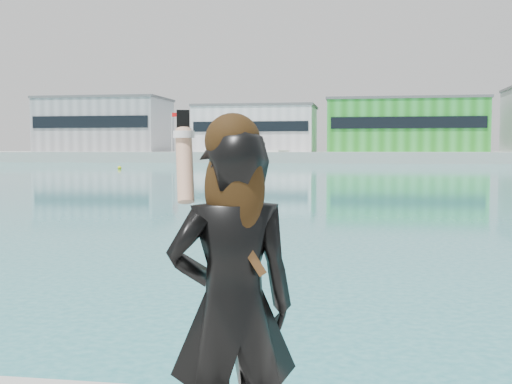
# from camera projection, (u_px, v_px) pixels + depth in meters

# --- Properties ---
(far_quay) EXTENTS (320.00, 40.00, 2.00)m
(far_quay) POSITION_uv_depth(u_px,v_px,m) (364.00, 157.00, 131.20)
(far_quay) COLOR #9E9E99
(far_quay) RESTS_ON ground
(warehouse_grey_left) EXTENTS (26.52, 16.36, 11.50)m
(warehouse_grey_left) POSITION_uv_depth(u_px,v_px,m) (105.00, 125.00, 137.80)
(warehouse_grey_left) COLOR gray
(warehouse_grey_left) RESTS_ON far_quay
(warehouse_white) EXTENTS (24.48, 15.35, 9.50)m
(warehouse_white) POSITION_uv_depth(u_px,v_px,m) (256.00, 129.00, 132.45)
(warehouse_white) COLOR silver
(warehouse_white) RESTS_ON far_quay
(warehouse_green) EXTENTS (30.60, 16.36, 10.50)m
(warehouse_green) POSITION_uv_depth(u_px,v_px,m) (405.00, 125.00, 127.48)
(warehouse_green) COLOR #259425
(warehouse_green) RESTS_ON far_quay
(flagpole_left) EXTENTS (1.28, 0.16, 8.00)m
(flagpole_left) POSITION_uv_depth(u_px,v_px,m) (172.00, 129.00, 128.20)
(flagpole_left) COLOR silver
(flagpole_left) RESTS_ON far_quay
(flagpole_right) EXTENTS (1.28, 0.16, 8.00)m
(flagpole_right) POSITION_uv_depth(u_px,v_px,m) (485.00, 127.00, 118.35)
(flagpole_right) COLOR silver
(flagpole_right) RESTS_ON far_quay
(motor_yacht) EXTENTS (18.49, 9.92, 8.32)m
(motor_yacht) POSITION_uv_depth(u_px,v_px,m) (239.00, 150.00, 122.27)
(motor_yacht) COLOR silver
(motor_yacht) RESTS_ON ground
(buoy_far) EXTENTS (0.50, 0.50, 0.50)m
(buoy_far) POSITION_uv_depth(u_px,v_px,m) (120.00, 169.00, 80.13)
(buoy_far) COLOR #D4D60B
(buoy_far) RESTS_ON ground
(woman) EXTENTS (0.75, 0.62, 1.86)m
(woman) POSITION_uv_depth(u_px,v_px,m) (232.00, 297.00, 3.13)
(woman) COLOR black
(woman) RESTS_ON near_quay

